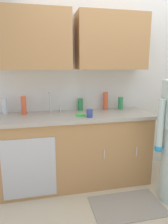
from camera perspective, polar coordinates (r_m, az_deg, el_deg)
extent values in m
plane|color=beige|center=(2.61, 14.30, -24.25)|extent=(9.00, 9.00, 0.00)
cube|color=silver|center=(3.07, 6.84, 8.82)|extent=(4.80, 0.10, 2.70)
cube|color=#B27F4C|center=(2.69, -13.90, 18.71)|extent=(0.91, 0.34, 0.70)
cube|color=#B27F4C|center=(2.85, 7.54, 18.58)|extent=(0.91, 0.34, 0.70)
cube|color=#B27F4C|center=(2.81, -2.09, -10.44)|extent=(1.90, 0.60, 0.90)
cube|color=#B7BABF|center=(2.51, -14.81, -14.87)|extent=(0.60, 0.01, 0.72)
cylinder|color=silver|center=(2.58, 5.55, -11.58)|extent=(0.01, 0.01, 0.12)
cylinder|color=silver|center=(2.73, 14.27, -10.49)|extent=(0.01, 0.01, 0.12)
cube|color=#A8A093|center=(2.66, -2.17, -1.07)|extent=(1.96, 0.66, 0.04)
cube|color=#B7BABF|center=(2.63, -8.12, -1.47)|extent=(0.50, 0.36, 0.03)
cylinder|color=#B7BABF|center=(2.73, -9.31, 2.80)|extent=(0.02, 0.02, 0.30)
sphere|color=#B7BABF|center=(2.65, -9.34, 5.56)|extent=(0.04, 0.04, 0.04)
cylinder|color=#B7BABF|center=(2.76, -6.55, 0.87)|extent=(0.02, 0.02, 0.10)
cylinder|color=#B2C6C1|center=(2.40, 20.27, -3.21)|extent=(0.07, 0.07, 0.55)
sphere|color=#1E8CCC|center=(2.49, 19.79, -9.33)|extent=(0.09, 0.09, 0.09)
cube|color=gray|center=(2.60, 11.78, -23.97)|extent=(0.80, 0.50, 0.01)
cylinder|color=silver|center=(2.82, -20.99, 1.42)|extent=(0.07, 0.07, 0.20)
cylinder|color=#2D8C4C|center=(2.99, 10.00, 2.40)|extent=(0.07, 0.07, 0.18)
cylinder|color=#E05933|center=(2.95, 5.91, 3.04)|extent=(0.07, 0.07, 0.24)
cylinder|color=#E05933|center=(2.74, -16.26, 1.77)|extent=(0.07, 0.07, 0.23)
cylinder|color=#2D8C4C|center=(2.88, -1.03, 2.08)|extent=(0.07, 0.07, 0.16)
cylinder|color=#33478C|center=(2.50, 1.57, -0.34)|extent=(0.08, 0.08, 0.10)
cube|color=#4CBF4C|center=(2.55, -0.98, -0.84)|extent=(0.11, 0.07, 0.03)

